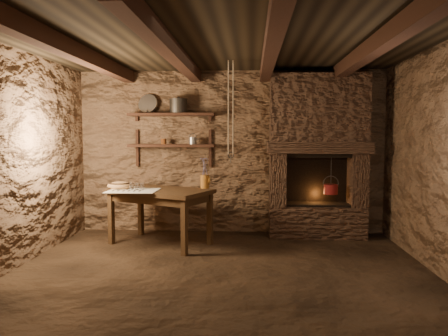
# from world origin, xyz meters

# --- Properties ---
(floor) EXTENTS (4.50, 4.50, 0.00)m
(floor) POSITION_xyz_m (0.00, 0.00, 0.00)
(floor) COLOR black
(floor) RESTS_ON ground
(back_wall) EXTENTS (4.50, 0.04, 2.40)m
(back_wall) POSITION_xyz_m (0.00, 2.00, 1.20)
(back_wall) COLOR #4C3423
(back_wall) RESTS_ON floor
(front_wall) EXTENTS (4.50, 0.04, 2.40)m
(front_wall) POSITION_xyz_m (0.00, -2.00, 1.20)
(front_wall) COLOR #4C3423
(front_wall) RESTS_ON floor
(left_wall) EXTENTS (0.04, 4.00, 2.40)m
(left_wall) POSITION_xyz_m (-2.25, 0.00, 1.20)
(left_wall) COLOR #4C3423
(left_wall) RESTS_ON floor
(right_wall) EXTENTS (0.04, 4.00, 2.40)m
(right_wall) POSITION_xyz_m (2.25, 0.00, 1.20)
(right_wall) COLOR #4C3423
(right_wall) RESTS_ON floor
(ceiling) EXTENTS (4.50, 4.00, 0.04)m
(ceiling) POSITION_xyz_m (0.00, 0.00, 2.40)
(ceiling) COLOR black
(ceiling) RESTS_ON back_wall
(beam_far_left) EXTENTS (0.14, 3.95, 0.16)m
(beam_far_left) POSITION_xyz_m (-1.50, 0.00, 2.31)
(beam_far_left) COLOR black
(beam_far_left) RESTS_ON ceiling
(beam_mid_left) EXTENTS (0.14, 3.95, 0.16)m
(beam_mid_left) POSITION_xyz_m (-0.50, 0.00, 2.31)
(beam_mid_left) COLOR black
(beam_mid_left) RESTS_ON ceiling
(beam_mid_right) EXTENTS (0.14, 3.95, 0.16)m
(beam_mid_right) POSITION_xyz_m (0.50, 0.00, 2.31)
(beam_mid_right) COLOR black
(beam_mid_right) RESTS_ON ceiling
(beam_far_right) EXTENTS (0.14, 3.95, 0.16)m
(beam_far_right) POSITION_xyz_m (1.50, 0.00, 2.31)
(beam_far_right) COLOR black
(beam_far_right) RESTS_ON ceiling
(shelf_lower) EXTENTS (1.25, 0.30, 0.04)m
(shelf_lower) POSITION_xyz_m (-0.85, 1.84, 1.30)
(shelf_lower) COLOR black
(shelf_lower) RESTS_ON back_wall
(shelf_upper) EXTENTS (1.25, 0.30, 0.04)m
(shelf_upper) POSITION_xyz_m (-0.85, 1.84, 1.75)
(shelf_upper) COLOR black
(shelf_upper) RESTS_ON back_wall
(hearth) EXTENTS (1.43, 0.51, 2.30)m
(hearth) POSITION_xyz_m (1.25, 1.77, 1.23)
(hearth) COLOR #3E291F
(hearth) RESTS_ON floor
(work_table) EXTENTS (1.49, 1.22, 0.74)m
(work_table) POSITION_xyz_m (-0.89, 1.18, 0.40)
(work_table) COLOR #311F11
(work_table) RESTS_ON floor
(linen_cloth) EXTENTS (0.63, 0.51, 0.01)m
(linen_cloth) POSITION_xyz_m (-1.20, 0.99, 0.74)
(linen_cloth) COLOR white
(linen_cloth) RESTS_ON work_table
(pewter_cutlery_row) EXTENTS (0.53, 0.21, 0.01)m
(pewter_cutlery_row) POSITION_xyz_m (-1.20, 0.97, 0.75)
(pewter_cutlery_row) COLOR gray
(pewter_cutlery_row) RESTS_ON linen_cloth
(drinking_glasses) EXTENTS (0.20, 0.06, 0.08)m
(drinking_glasses) POSITION_xyz_m (-1.18, 1.11, 0.79)
(drinking_glasses) COLOR white
(drinking_glasses) RESTS_ON linen_cloth
(stoneware_jug) EXTENTS (0.14, 0.13, 0.42)m
(stoneware_jug) POSITION_xyz_m (-0.31, 1.32, 0.92)
(stoneware_jug) COLOR #A66520
(stoneware_jug) RESTS_ON work_table
(wooden_bowl) EXTENTS (0.41, 0.41, 0.12)m
(wooden_bowl) POSITION_xyz_m (-1.44, 1.19, 0.78)
(wooden_bowl) COLOR #976C41
(wooden_bowl) RESTS_ON work_table
(iron_stockpot) EXTENTS (0.33, 0.33, 0.19)m
(iron_stockpot) POSITION_xyz_m (-0.75, 1.84, 1.86)
(iron_stockpot) COLOR #2D2A28
(iron_stockpot) RESTS_ON shelf_upper
(tin_pan) EXTENTS (0.31, 0.18, 0.29)m
(tin_pan) POSITION_xyz_m (-1.22, 1.94, 1.92)
(tin_pan) COLOR #A6A6A1
(tin_pan) RESTS_ON shelf_upper
(small_kettle) EXTENTS (0.17, 0.14, 0.16)m
(small_kettle) POSITION_xyz_m (-0.54, 1.84, 1.37)
(small_kettle) COLOR #A6A6A1
(small_kettle) RESTS_ON shelf_lower
(rusty_tin) EXTENTS (0.10, 0.10, 0.08)m
(rusty_tin) POSITION_xyz_m (-0.97, 1.84, 1.36)
(rusty_tin) COLOR #532710
(rusty_tin) RESTS_ON shelf_lower
(red_pot) EXTENTS (0.22, 0.21, 0.54)m
(red_pot) POSITION_xyz_m (1.44, 1.72, 0.70)
(red_pot) COLOR maroon
(red_pot) RESTS_ON hearth
(hanging_ropes) EXTENTS (0.08, 0.08, 1.20)m
(hanging_ropes) POSITION_xyz_m (0.05, 1.05, 1.80)
(hanging_ropes) COLOR #C7AF8C
(hanging_ropes) RESTS_ON ceiling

